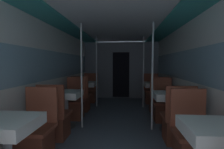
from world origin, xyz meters
TOP-DOWN VIEW (x-y plane):
  - wall_left at (-1.44, 2.74)m, footprint 0.05×8.28m
  - wall_right at (1.44, 2.74)m, footprint 0.05×8.28m
  - ceiling_panel at (0.00, 2.74)m, footprint 2.88×8.28m
  - bulkhead_far at (0.00, 5.68)m, footprint 2.82×0.09m
  - dining_table_left_0 at (-1.06, 0.63)m, footprint 0.60×0.60m
  - chair_left_far_0 at (-1.06, 1.21)m, footprint 0.48×0.48m
  - dining_table_left_1 at (-1.06, 2.46)m, footprint 0.60×0.60m
  - chair_left_near_1 at (-1.06, 1.89)m, footprint 0.48×0.48m
  - chair_left_far_1 at (-1.06, 3.04)m, footprint 0.48×0.48m
  - support_pole_left_1 at (-0.72, 2.46)m, footprint 0.04×0.04m
  - dining_table_left_2 at (-1.06, 4.29)m, footprint 0.60×0.60m
  - chair_left_near_2 at (-1.06, 3.72)m, footprint 0.48×0.48m
  - chair_left_far_2 at (-1.06, 4.87)m, footprint 0.48×0.48m
  - support_pole_left_2 at (-0.72, 4.29)m, footprint 0.04×0.04m
  - dining_table_right_0 at (1.06, 0.63)m, footprint 0.60×0.60m
  - chair_right_far_0 at (1.06, 1.21)m, footprint 0.48×0.48m
  - dining_table_right_1 at (1.06, 2.46)m, footprint 0.60×0.60m
  - chair_right_near_1 at (1.06, 1.89)m, footprint 0.48×0.48m
  - chair_right_far_1 at (1.06, 3.04)m, footprint 0.48×0.48m
  - support_pole_right_1 at (0.72, 2.46)m, footprint 0.04×0.04m
  - dining_table_right_2 at (1.06, 4.29)m, footprint 0.60×0.60m
  - chair_right_near_2 at (1.06, 3.72)m, footprint 0.48×0.48m
  - chair_right_far_2 at (1.06, 4.87)m, footprint 0.48×0.48m
  - support_pole_right_2 at (0.72, 4.29)m, footprint 0.04×0.04m

SIDE VIEW (x-z plane):
  - chair_left_far_0 at x=-1.06m, z-range -0.20..0.79m
  - chair_left_near_1 at x=-1.06m, z-range -0.20..0.79m
  - chair_left_far_1 at x=-1.06m, z-range -0.20..0.79m
  - chair_left_near_2 at x=-1.06m, z-range -0.20..0.79m
  - chair_left_far_2 at x=-1.06m, z-range -0.20..0.79m
  - chair_right_far_0 at x=1.06m, z-range -0.20..0.79m
  - chair_right_near_1 at x=1.06m, z-range -0.20..0.79m
  - chair_right_far_1 at x=1.06m, z-range -0.20..0.79m
  - chair_right_near_2 at x=1.06m, z-range -0.20..0.79m
  - chair_right_far_2 at x=1.06m, z-range -0.20..0.79m
  - dining_table_left_0 at x=-1.06m, z-range 0.27..1.03m
  - dining_table_left_1 at x=-1.06m, z-range 0.27..1.03m
  - dining_table_left_2 at x=-1.06m, z-range 0.27..1.03m
  - dining_table_right_0 at x=1.06m, z-range 0.27..1.03m
  - dining_table_right_1 at x=1.06m, z-range 0.27..1.03m
  - dining_table_right_2 at x=1.06m, z-range 0.27..1.03m
  - bulkhead_far at x=0.00m, z-range 0.00..2.16m
  - support_pole_left_1 at x=-0.72m, z-range 0.00..2.16m
  - support_pole_left_2 at x=-0.72m, z-range 0.00..2.16m
  - support_pole_right_1 at x=0.72m, z-range 0.00..2.16m
  - support_pole_right_2 at x=0.72m, z-range 0.00..2.16m
  - wall_left at x=-1.44m, z-range 0.03..2.19m
  - wall_right at x=1.44m, z-range 0.03..2.19m
  - ceiling_panel at x=0.00m, z-range 2.17..2.24m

